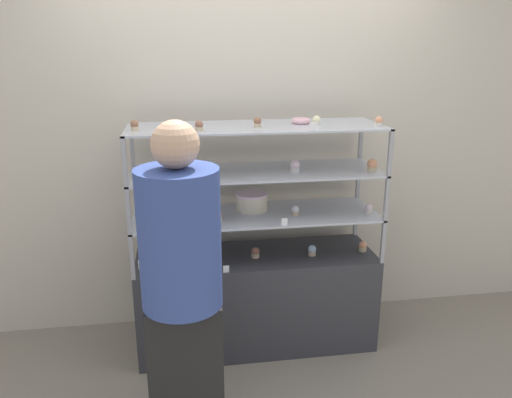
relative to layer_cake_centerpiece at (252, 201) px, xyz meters
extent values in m
plane|color=gray|center=(0.02, -0.08, -0.98)|extent=(20.00, 20.00, 0.00)
cube|color=beige|center=(0.02, 0.32, 0.32)|extent=(8.00, 0.05, 2.60)
cube|color=#333338|center=(0.02, -0.08, -0.66)|extent=(1.54, 0.52, 0.64)
cube|color=#99999E|center=(-0.74, 0.16, -0.20)|extent=(0.02, 0.02, 0.28)
cube|color=#99999E|center=(0.77, 0.16, -0.20)|extent=(0.02, 0.02, 0.28)
cube|color=#99999E|center=(-0.74, -0.33, -0.20)|extent=(0.02, 0.02, 0.28)
cube|color=#99999E|center=(0.77, -0.33, -0.20)|extent=(0.02, 0.02, 0.28)
cube|color=#B7BCC6|center=(0.02, -0.08, -0.06)|extent=(1.54, 0.52, 0.01)
cube|color=#99999E|center=(-0.74, 0.16, 0.08)|extent=(0.02, 0.02, 0.28)
cube|color=#99999E|center=(0.77, 0.16, 0.08)|extent=(0.02, 0.02, 0.28)
cube|color=#99999E|center=(-0.74, -0.33, 0.08)|extent=(0.02, 0.02, 0.28)
cube|color=#99999E|center=(0.77, -0.33, 0.08)|extent=(0.02, 0.02, 0.28)
cube|color=#B7BCC6|center=(0.02, -0.08, 0.22)|extent=(1.54, 0.52, 0.01)
cube|color=#99999E|center=(-0.74, 0.16, 0.36)|extent=(0.02, 0.02, 0.28)
cube|color=#99999E|center=(0.77, 0.16, 0.36)|extent=(0.02, 0.02, 0.28)
cube|color=#99999E|center=(-0.74, -0.33, 0.36)|extent=(0.02, 0.02, 0.28)
cube|color=#99999E|center=(0.77, -0.33, 0.36)|extent=(0.02, 0.02, 0.28)
cube|color=#B7BCC6|center=(0.02, -0.08, 0.50)|extent=(1.54, 0.52, 0.01)
cylinder|color=beige|center=(0.00, 0.00, -0.01)|extent=(0.20, 0.20, 0.10)
cylinder|color=silver|center=(0.00, 0.00, 0.05)|extent=(0.21, 0.21, 0.02)
cube|color=#C66660|center=(-0.36, -0.09, 0.25)|extent=(0.23, 0.16, 0.05)
cube|color=white|center=(-0.36, -0.09, 0.28)|extent=(0.24, 0.16, 0.01)
cylinder|color=beige|center=(-0.70, -0.18, -0.32)|extent=(0.05, 0.05, 0.03)
sphere|color=white|center=(-0.70, -0.18, -0.30)|extent=(0.05, 0.05, 0.05)
cylinder|color=beige|center=(-0.34, -0.14, -0.32)|extent=(0.05, 0.05, 0.03)
sphere|color=#8C5B42|center=(-0.34, -0.14, -0.30)|extent=(0.05, 0.05, 0.05)
cylinder|color=#CCB28C|center=(0.00, -0.13, -0.32)|extent=(0.05, 0.05, 0.03)
sphere|color=#8C5B42|center=(0.00, -0.13, -0.30)|extent=(0.05, 0.05, 0.05)
cylinder|color=#CCB28C|center=(0.37, -0.15, -0.32)|extent=(0.05, 0.05, 0.03)
sphere|color=silver|center=(0.37, -0.15, -0.30)|extent=(0.05, 0.05, 0.05)
cylinder|color=#CCB28C|center=(0.72, -0.13, -0.32)|extent=(0.05, 0.05, 0.03)
sphere|color=#E5996B|center=(0.72, -0.13, -0.30)|extent=(0.05, 0.05, 0.05)
cube|color=white|center=(-0.20, -0.32, -0.32)|extent=(0.04, 0.00, 0.04)
cylinder|color=#CCB28C|center=(-0.69, -0.17, -0.05)|extent=(0.05, 0.05, 0.02)
sphere|color=#8C5B42|center=(-0.69, -0.17, -0.02)|extent=(0.05, 0.05, 0.05)
cylinder|color=white|center=(-0.23, -0.18, -0.05)|extent=(0.05, 0.05, 0.02)
sphere|color=#E5996B|center=(-0.23, -0.18, -0.02)|extent=(0.05, 0.05, 0.05)
cylinder|color=#CCB28C|center=(0.26, -0.14, -0.05)|extent=(0.05, 0.05, 0.02)
sphere|color=white|center=(0.26, -0.14, -0.02)|extent=(0.05, 0.05, 0.05)
cylinder|color=beige|center=(0.73, -0.18, -0.05)|extent=(0.05, 0.05, 0.02)
sphere|color=silver|center=(0.73, -0.18, -0.02)|extent=(0.05, 0.05, 0.05)
cube|color=white|center=(0.15, -0.32, -0.04)|extent=(0.04, 0.00, 0.04)
cylinder|color=white|center=(-0.68, -0.20, 0.24)|extent=(0.06, 0.06, 0.03)
sphere|color=#F4EAB2|center=(-0.68, -0.20, 0.27)|extent=(0.06, 0.06, 0.06)
cylinder|color=white|center=(0.25, -0.15, 0.24)|extent=(0.06, 0.06, 0.03)
sphere|color=silver|center=(0.25, -0.15, 0.27)|extent=(0.06, 0.06, 0.06)
cylinder|color=#CCB28C|center=(0.72, -0.19, 0.24)|extent=(0.06, 0.06, 0.03)
sphere|color=#E5996B|center=(0.72, -0.19, 0.27)|extent=(0.06, 0.06, 0.06)
cube|color=white|center=(-0.53, -0.32, 0.24)|extent=(0.04, 0.00, 0.04)
cylinder|color=#CCB28C|center=(-0.69, -0.15, 0.51)|extent=(0.04, 0.04, 0.02)
sphere|color=#8C5B42|center=(-0.69, -0.15, 0.54)|extent=(0.05, 0.05, 0.05)
cylinder|color=#CCB28C|center=(-0.33, -0.22, 0.51)|extent=(0.04, 0.04, 0.02)
sphere|color=#8C5B42|center=(-0.33, -0.22, 0.54)|extent=(0.05, 0.05, 0.05)
cylinder|color=#CCB28C|center=(0.01, -0.14, 0.51)|extent=(0.04, 0.04, 0.02)
sphere|color=#8C5B42|center=(0.01, -0.14, 0.54)|extent=(0.05, 0.05, 0.05)
cylinder|color=white|center=(0.38, -0.13, 0.51)|extent=(0.04, 0.04, 0.02)
sphere|color=#F4EAB2|center=(0.38, -0.13, 0.54)|extent=(0.05, 0.05, 0.05)
cylinder|color=beige|center=(0.74, -0.21, 0.51)|extent=(0.04, 0.04, 0.02)
sphere|color=#E5996B|center=(0.74, -0.21, 0.54)|extent=(0.05, 0.05, 0.05)
cube|color=white|center=(0.30, -0.32, 0.52)|extent=(0.04, 0.00, 0.04)
torus|color=#EFB2BC|center=(0.31, -0.03, 0.52)|extent=(0.12, 0.12, 0.03)
cube|color=black|center=(-0.46, -0.88, -0.60)|extent=(0.36, 0.20, 0.76)
cylinder|color=#33478C|center=(-0.46, -0.88, 0.11)|extent=(0.38, 0.38, 0.66)
sphere|color=tan|center=(-0.46, -0.88, 0.55)|extent=(0.21, 0.21, 0.21)
camera|label=1|loc=(-0.44, -3.04, 0.96)|focal=35.00mm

